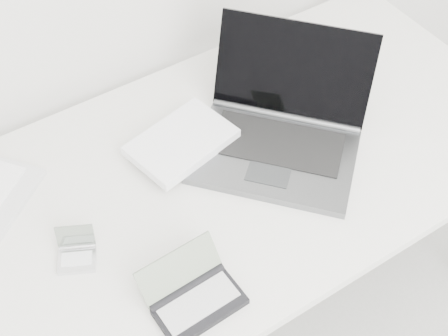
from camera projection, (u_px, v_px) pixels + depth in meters
desk at (225, 180)px, 1.56m from camera, size 1.60×0.80×0.73m
laptop_large at (256, 134)px, 1.54m from camera, size 0.62×0.54×0.25m
pda_silver at (77, 253)px, 1.35m from camera, size 0.11×0.11×0.07m
palmtop_charcoal at (194, 297)px, 1.28m from camera, size 0.19×0.16×0.09m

